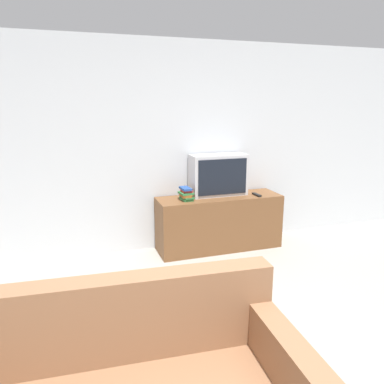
# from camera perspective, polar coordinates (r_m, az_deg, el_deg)

# --- Properties ---
(wall_back) EXTENTS (9.00, 0.06, 2.60)m
(wall_back) POSITION_cam_1_polar(r_m,az_deg,el_deg) (4.67, -6.82, 6.59)
(wall_back) COLOR silver
(wall_back) RESTS_ON ground_plane
(tv_stand) EXTENTS (1.59, 0.48, 0.69)m
(tv_stand) POSITION_cam_1_polar(r_m,az_deg,el_deg) (4.85, 4.14, -4.65)
(tv_stand) COLOR brown
(tv_stand) RESTS_ON ground_plane
(television) EXTENTS (0.72, 0.30, 0.52)m
(television) POSITION_cam_1_polar(r_m,az_deg,el_deg) (4.78, 4.03, 2.62)
(television) COLOR silver
(television) RESTS_ON tv_stand
(book_stack) EXTENTS (0.16, 0.23, 0.16)m
(book_stack) POSITION_cam_1_polar(r_m,az_deg,el_deg) (4.56, -0.91, -0.30)
(book_stack) COLOR #2D753D
(book_stack) RESTS_ON tv_stand
(remote_on_stand) EXTENTS (0.05, 0.17, 0.02)m
(remote_on_stand) POSITION_cam_1_polar(r_m,az_deg,el_deg) (4.85, 9.82, -0.42)
(remote_on_stand) COLOR black
(remote_on_stand) RESTS_ON tv_stand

